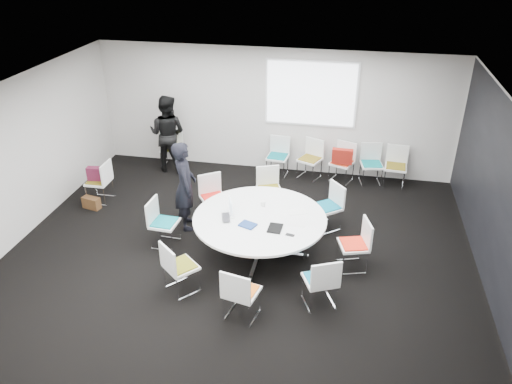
% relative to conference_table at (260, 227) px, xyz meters
% --- Properties ---
extents(room_shell, '(8.08, 7.08, 2.88)m').
position_rel_conference_table_xyz_m(room_shell, '(-0.24, -0.03, 0.86)').
color(room_shell, black).
rests_on(room_shell, ground).
extents(conference_table, '(2.25, 2.25, 0.73)m').
position_rel_conference_table_xyz_m(conference_table, '(0.00, 0.00, 0.00)').
color(conference_table, silver).
rests_on(conference_table, ground).
extents(projection_screen, '(1.90, 0.03, 1.35)m').
position_rel_conference_table_xyz_m(projection_screen, '(0.46, 3.43, 1.31)').
color(projection_screen, white).
rests_on(projection_screen, room_shell).
extents(chair_ring_a, '(0.56, 0.57, 0.88)m').
position_rel_conference_table_xyz_m(chair_ring_a, '(1.59, -0.10, -0.27)').
color(chair_ring_a, silver).
rests_on(chair_ring_a, ground).
extents(chair_ring_b, '(0.64, 0.64, 0.88)m').
position_rel_conference_table_xyz_m(chair_ring_b, '(1.08, 1.07, -0.27)').
color(chair_ring_b, silver).
rests_on(chair_ring_b, ground).
extents(chair_ring_c, '(0.60, 0.59, 0.88)m').
position_rel_conference_table_xyz_m(chair_ring_c, '(-0.09, 1.53, -0.27)').
color(chair_ring_c, silver).
rests_on(chair_ring_c, ground).
extents(chair_ring_d, '(0.63, 0.63, 0.88)m').
position_rel_conference_table_xyz_m(chair_ring_d, '(-1.09, 0.99, -0.27)').
color(chair_ring_d, silver).
rests_on(chair_ring_d, ground).
extents(chair_ring_e, '(0.47, 0.48, 0.88)m').
position_rel_conference_table_xyz_m(chair_ring_e, '(-1.70, -0.06, -0.27)').
color(chair_ring_e, silver).
rests_on(chair_ring_e, ground).
extents(chair_ring_f, '(0.64, 0.64, 0.88)m').
position_rel_conference_table_xyz_m(chair_ring_f, '(-1.01, -1.21, -0.27)').
color(chair_ring_f, silver).
rests_on(chair_ring_f, ground).
extents(chair_ring_g, '(0.55, 0.54, 0.88)m').
position_rel_conference_table_xyz_m(chair_ring_g, '(0.04, -1.62, -0.27)').
color(chair_ring_g, silver).
rests_on(chair_ring_g, ground).
extents(chair_ring_h, '(0.60, 0.60, 0.88)m').
position_rel_conference_table_xyz_m(chair_ring_h, '(1.13, -1.13, -0.27)').
color(chair_ring_h, silver).
rests_on(chair_ring_h, ground).
extents(chair_back_a, '(0.50, 0.49, 0.88)m').
position_rel_conference_table_xyz_m(chair_back_a, '(-0.19, 3.14, -0.27)').
color(chair_back_a, silver).
rests_on(chair_back_a, ground).
extents(chair_back_b, '(0.60, 0.59, 0.88)m').
position_rel_conference_table_xyz_m(chair_back_b, '(0.55, 3.14, -0.27)').
color(chair_back_b, silver).
rests_on(chair_back_b, ground).
extents(chair_back_c, '(0.59, 0.59, 0.88)m').
position_rel_conference_table_xyz_m(chair_back_c, '(1.26, 3.10, -0.27)').
color(chair_back_c, silver).
rests_on(chair_back_c, ground).
extents(chair_back_d, '(0.53, 0.52, 0.88)m').
position_rel_conference_table_xyz_m(chair_back_d, '(1.89, 3.13, -0.27)').
color(chair_back_d, silver).
rests_on(chair_back_d, ground).
extents(chair_back_e, '(0.50, 0.48, 0.88)m').
position_rel_conference_table_xyz_m(chair_back_e, '(2.41, 3.11, -0.27)').
color(chair_back_e, silver).
rests_on(chair_back_e, ground).
extents(chair_spare_left, '(0.45, 0.46, 0.88)m').
position_rel_conference_table_xyz_m(chair_spare_left, '(-3.57, 1.22, -0.27)').
color(chair_spare_left, silver).
rests_on(chair_spare_left, ground).
extents(chair_person_back, '(0.47, 0.46, 0.88)m').
position_rel_conference_table_xyz_m(chair_person_back, '(-2.69, 3.11, -0.27)').
color(chair_person_back, silver).
rests_on(chair_person_back, ground).
extents(person_main, '(0.60, 0.73, 1.71)m').
position_rel_conference_table_xyz_m(person_main, '(-1.51, 0.63, 0.31)').
color(person_main, black).
rests_on(person_main, ground).
extents(person_back, '(0.91, 0.73, 1.78)m').
position_rel_conference_table_xyz_m(person_back, '(-2.69, 2.94, 0.35)').
color(person_back, black).
rests_on(person_back, ground).
extents(laptop, '(0.29, 0.36, 0.02)m').
position_rel_conference_table_xyz_m(laptop, '(-0.50, -0.13, 0.20)').
color(laptop, '#333338').
rests_on(laptop, conference_table).
extents(laptop_lid, '(0.12, 0.29, 0.22)m').
position_rel_conference_table_xyz_m(laptop_lid, '(-0.52, 0.06, 0.32)').
color(laptop_lid, silver).
rests_on(laptop_lid, conference_table).
extents(notebook_black, '(0.23, 0.31, 0.02)m').
position_rel_conference_table_xyz_m(notebook_black, '(0.31, -0.31, 0.20)').
color(notebook_black, black).
rests_on(notebook_black, conference_table).
extents(tablet_folio, '(0.31, 0.28, 0.03)m').
position_rel_conference_table_xyz_m(tablet_folio, '(-0.14, -0.30, 0.20)').
color(tablet_folio, navy).
rests_on(tablet_folio, conference_table).
extents(papers_right, '(0.36, 0.31, 0.00)m').
position_rel_conference_table_xyz_m(papers_right, '(0.59, 0.31, 0.19)').
color(papers_right, white).
rests_on(papers_right, conference_table).
extents(papers_front, '(0.30, 0.21, 0.00)m').
position_rel_conference_table_xyz_m(papers_front, '(0.62, -0.07, 0.19)').
color(papers_front, silver).
rests_on(papers_front, conference_table).
extents(cup, '(0.08, 0.08, 0.09)m').
position_rel_conference_table_xyz_m(cup, '(-0.02, 0.39, 0.23)').
color(cup, white).
rests_on(cup, conference_table).
extents(phone, '(0.15, 0.10, 0.01)m').
position_rel_conference_table_xyz_m(phone, '(0.57, -0.45, 0.19)').
color(phone, black).
rests_on(phone, conference_table).
extents(maroon_bag, '(0.42, 0.19, 0.28)m').
position_rel_conference_table_xyz_m(maroon_bag, '(-3.58, 1.22, 0.08)').
color(maroon_bag, '#58172F').
rests_on(maroon_bag, chair_spare_left).
extents(brown_bag, '(0.39, 0.23, 0.24)m').
position_rel_conference_table_xyz_m(brown_bag, '(-3.62, 0.89, -0.42)').
color(brown_bag, '#4B2F18').
rests_on(brown_bag, ground).
extents(red_jacket, '(0.45, 0.18, 0.36)m').
position_rel_conference_table_xyz_m(red_jacket, '(1.25, 2.87, 0.16)').
color(red_jacket, '#9F1D13').
rests_on(red_jacket, chair_back_c).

